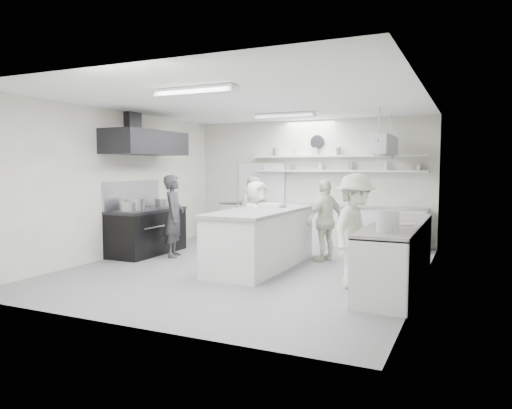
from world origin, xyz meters
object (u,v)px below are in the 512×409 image
at_px(back_counter, 317,225).
at_px(cook_back, 252,210).
at_px(cook_stove, 174,216).
at_px(stove, 147,233).
at_px(right_counter, 397,255).
at_px(prep_island, 261,240).

height_order(back_counter, cook_back, cook_back).
bearing_deg(cook_back, cook_stove, 60.20).
bearing_deg(stove, right_counter, -6.52).
bearing_deg(cook_stove, stove, 62.41).
relative_size(stove, cook_stove, 1.07).
relative_size(back_counter, prep_island, 1.81).
bearing_deg(cook_back, stove, 44.91).
distance_m(prep_island, cook_back, 2.93).
xyz_separation_m(right_counter, prep_island, (-2.47, 0.35, 0.04)).
xyz_separation_m(stove, right_counter, (5.25, -0.60, 0.02)).
bearing_deg(cook_back, back_counter, -176.68).
relative_size(stove, right_counter, 0.55).
bearing_deg(cook_stove, cook_back, -38.85).
bearing_deg(back_counter, right_counter, -55.35).
relative_size(back_counter, cook_stove, 2.97).
distance_m(stove, prep_island, 2.79).
xyz_separation_m(stove, cook_back, (1.38, 2.32, 0.36)).
height_order(stove, cook_back, cook_back).
distance_m(back_counter, prep_island, 3.05).
bearing_deg(cook_back, right_counter, 128.68).
bearing_deg(right_counter, stove, 173.48).
height_order(stove, prep_island, prep_island).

